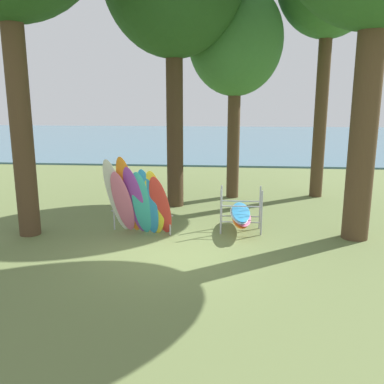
{
  "coord_description": "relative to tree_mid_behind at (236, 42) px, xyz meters",
  "views": [
    {
      "loc": [
        1.34,
        -9.36,
        3.6
      ],
      "look_at": [
        0.32,
        1.87,
        1.1
      ],
      "focal_mm": 38.49,
      "sensor_mm": 36.0,
      "label": 1
    }
  ],
  "objects": [
    {
      "name": "board_storage_rack",
      "position": [
        0.21,
        -4.26,
        -5.13
      ],
      "size": [
        1.15,
        2.12,
        1.25
      ],
      "color": "#9EA0A5",
      "rests_on": "ground"
    },
    {
      "name": "lake_water",
      "position": [
        -1.48,
        25.21,
        -5.58
      ],
      "size": [
        80.0,
        36.0,
        0.1
      ],
      "primitive_type": "cube",
      "color": "#477084",
      "rests_on": "ground"
    },
    {
      "name": "leaning_board_pile",
      "position": [
        -2.57,
        -4.94,
        -4.65
      ],
      "size": [
        1.95,
        1.18,
        2.24
      ],
      "color": "white",
      "rests_on": "ground"
    },
    {
      "name": "tree_mid_behind",
      "position": [
        0.0,
        0.0,
        0.0
      ],
      "size": [
        3.36,
        3.36,
        7.63
      ],
      "color": "#4C3823",
      "rests_on": "ground"
    },
    {
      "name": "ground_plane",
      "position": [
        -1.48,
        -6.1,
        -5.63
      ],
      "size": [
        80.0,
        80.0,
        0.0
      ],
      "primitive_type": "plane",
      "color": "olive"
    }
  ]
}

